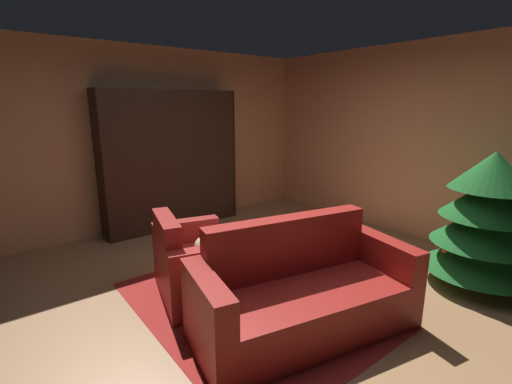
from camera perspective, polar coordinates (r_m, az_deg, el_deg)
ground_plane at (r=3.80m, az=2.53°, el=-15.37°), size 6.51×6.51×0.00m
wall_back at (r=5.45m, az=24.52°, el=7.12°), size 5.55×0.06×2.67m
wall_left at (r=5.71m, az=-15.66°, el=8.09°), size 0.06×5.34×2.67m
area_rug at (r=3.58m, az=-0.87°, el=-17.27°), size 2.40×1.83×0.01m
bookshelf_unit at (r=5.61m, az=-12.03°, el=4.91°), size 0.38×2.07×2.05m
armchair_red at (r=3.66m, az=-9.78°, el=-11.44°), size 1.12×0.92×0.84m
couch_red at (r=3.14m, az=7.34°, el=-15.78°), size 1.15×1.97×0.91m
coffee_table at (r=3.50m, az=-0.74°, el=-10.34°), size 0.64×0.64×0.47m
book_stack_on_table at (r=3.49m, az=-0.81°, el=-8.60°), size 0.23×0.19×0.10m
bottle_on_table at (r=3.43m, az=-3.70°, el=-8.23°), size 0.07×0.07×0.24m
decorated_tree at (r=4.32m, az=32.63°, el=-3.75°), size 1.10×1.10×1.41m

